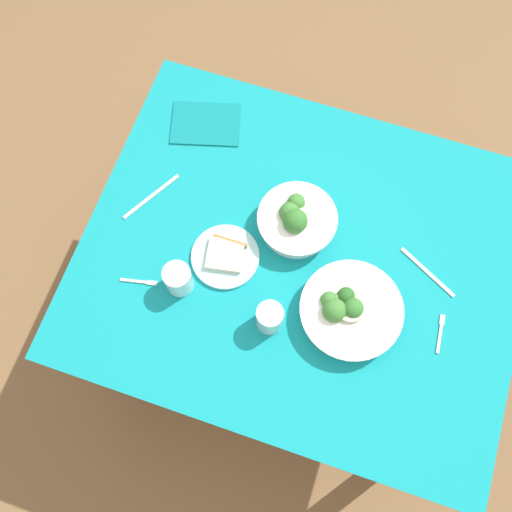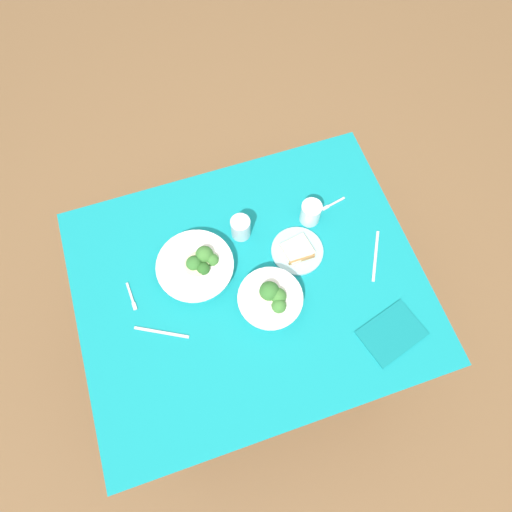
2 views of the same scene
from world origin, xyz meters
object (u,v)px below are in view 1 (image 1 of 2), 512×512
Objects in this scene: broccoli_bowl_near at (296,220)px; fork_by_far_bowl at (440,332)px; napkin_folded_upper at (206,124)px; bread_side_plate at (225,256)px; table_knife_left at (151,197)px; water_glass_side at (270,318)px; table_knife_right at (427,272)px; fork_by_near_bowl at (141,282)px; water_glass_center at (178,279)px; broccoli_bowl_far at (349,310)px.

broccoli_bowl_near is 0.49m from fork_by_far_bowl.
napkin_folded_upper reaches higher than fork_by_far_bowl.
bread_side_plate reaches higher than table_knife_left.
water_glass_side reaches higher than napkin_folded_upper.
broccoli_bowl_near is at bearing 25.92° from table_knife_right.
bread_side_plate is at bearing -38.28° from water_glass_side.
napkin_folded_upper reaches higher than fork_by_near_bowl.
bread_side_plate is 1.84× the size of fork_by_near_bowl.
fork_by_near_bowl is 0.78m from table_knife_right.
water_glass_center reaches higher than fork_by_near_bowl.
broccoli_bowl_near reaches higher than napkin_folded_upper.
fork_by_far_bowl and table_knife_left have the same top height.
water_glass_center reaches higher than table_knife_right.
water_glass_side is 0.92× the size of fork_by_near_bowl.
napkin_folded_upper is (0.20, -0.38, -0.01)m from bread_side_plate.
broccoli_bowl_far and water_glass_side have the same top height.
broccoli_bowl_far is 0.57m from fork_by_near_bowl.
broccoli_bowl_near reaches higher than water_glass_side.
table_knife_right is (-0.80, -0.03, 0.00)m from table_knife_left.
water_glass_center is 0.28m from table_knife_left.
bread_side_plate is at bearing 43.90° from broccoli_bowl_near.
fork_by_near_bowl is at bearing 48.78° from table_knife_right.
fork_by_far_bowl is 0.90m from napkin_folded_upper.
table_knife_left is at bearing -21.91° from bread_side_plate.
broccoli_bowl_far is 2.54× the size of fork_by_far_bowl.
bread_side_plate is 0.15m from water_glass_center.
broccoli_bowl_near is 2.34× the size of water_glass_center.
water_glass_center is (0.45, 0.07, 0.01)m from broccoli_bowl_far.
water_glass_side is at bearing 100.46° from fork_by_far_bowl.
bread_side_plate is 0.94× the size of table_knife_left.
water_glass_center is 0.26m from water_glass_side.
fork_by_far_bowl is at bearing 159.69° from broccoli_bowl_near.
broccoli_bowl_near is 0.43m from napkin_folded_upper.
broccoli_bowl_near reaches higher than water_glass_center.
broccoli_bowl_far is at bearing 142.54° from napkin_folded_upper.
fork_by_far_bowl is 1.04× the size of fork_by_near_bowl.
broccoli_bowl_far is 0.46m from water_glass_center.
broccoli_bowl_far is 0.64m from table_knife_left.
broccoli_bowl_far is at bearing 136.35° from broccoli_bowl_near.
table_knife_right is at bearing 8.71° from fork_by_near_bowl.
table_knife_right is at bearing 161.43° from napkin_folded_upper.
table_knife_left and table_knife_right have the same top height.
broccoli_bowl_far is 2.65× the size of fork_by_near_bowl.
bread_side_plate is 0.92× the size of napkin_folded_upper.
broccoli_bowl_far is at bearing -74.47° from table_knife_left.
water_glass_center is at bearing 46.84° from broccoli_bowl_near.
napkin_folded_upper reaches higher than table_knife_right.
water_glass_side is 0.50× the size of table_knife_right.
fork_by_far_bowl is at bearing -68.78° from table_knife_left.
napkin_folded_upper is (0.00, -0.52, 0.00)m from fork_by_near_bowl.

